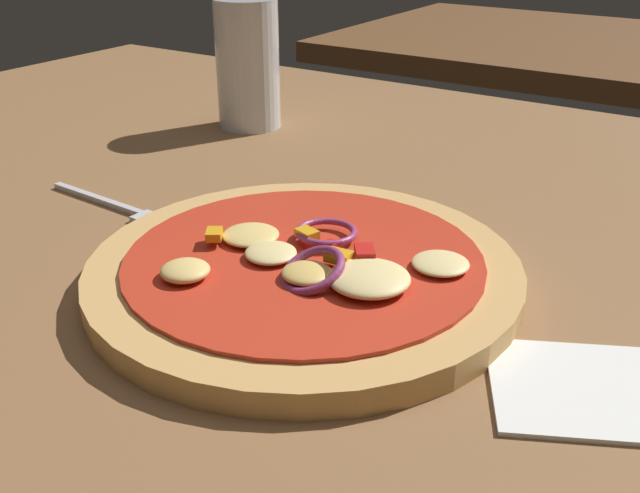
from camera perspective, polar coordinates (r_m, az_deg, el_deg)
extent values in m
cube|color=brown|center=(0.55, -2.95, -2.54)|extent=(1.43, 1.07, 0.04)
cylinder|color=tan|center=(0.50, -1.26, -1.99)|extent=(0.29, 0.29, 0.02)
cylinder|color=red|center=(0.49, -1.27, -0.93)|extent=(0.24, 0.24, 0.00)
ellipsoid|color=#F4DB8E|center=(0.48, 9.35, -1.30)|extent=(0.04, 0.04, 0.01)
ellipsoid|color=#F4DB8E|center=(0.46, 3.84, -2.46)|extent=(0.05, 0.05, 0.01)
ellipsoid|color=#EFCC72|center=(0.47, -10.44, -1.85)|extent=(0.03, 0.03, 0.01)
ellipsoid|color=#EFCC72|center=(0.52, -5.40, 0.91)|extent=(0.04, 0.04, 0.01)
ellipsoid|color=#F4DB8E|center=(0.49, -3.85, -0.50)|extent=(0.03, 0.03, 0.01)
ellipsoid|color=#E5BC60|center=(0.46, -1.05, -2.07)|extent=(0.03, 0.03, 0.01)
torus|color=#93386B|center=(0.51, 0.49, 1.13)|extent=(0.05, 0.05, 0.01)
torus|color=#93386B|center=(0.46, -0.60, -1.88)|extent=(0.06, 0.06, 0.02)
cube|color=orange|center=(0.51, -8.23, 0.95)|extent=(0.02, 0.02, 0.01)
cube|color=red|center=(0.48, 3.49, -0.51)|extent=(0.02, 0.02, 0.01)
cube|color=red|center=(0.50, 0.95, 0.18)|extent=(0.01, 0.01, 0.00)
cube|color=orange|center=(0.48, 1.48, -0.77)|extent=(0.02, 0.01, 0.01)
cube|color=orange|center=(0.51, -1.02, 0.99)|extent=(0.02, 0.01, 0.01)
cube|color=silver|center=(0.66, -17.14, 3.45)|extent=(0.11, 0.01, 0.01)
cube|color=silver|center=(0.61, -13.38, 2.14)|extent=(0.02, 0.02, 0.01)
cube|color=silver|center=(0.59, -12.14, 1.23)|extent=(0.04, 0.00, 0.00)
cube|color=silver|center=(0.59, -11.75, 1.42)|extent=(0.04, 0.00, 0.00)
cube|color=silver|center=(0.60, -11.36, 1.60)|extent=(0.04, 0.00, 0.00)
cube|color=silver|center=(0.60, -10.97, 1.78)|extent=(0.04, 0.00, 0.00)
cylinder|color=silver|center=(0.84, -5.64, 13.90)|extent=(0.07, 0.07, 0.14)
cylinder|color=#C67214|center=(0.85, -5.55, 11.94)|extent=(0.06, 0.06, 0.08)
cube|color=white|center=(0.43, 22.98, -10.37)|extent=(0.17, 0.14, 0.00)
cube|color=brown|center=(1.47, 19.21, 14.32)|extent=(0.83, 0.61, 0.04)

